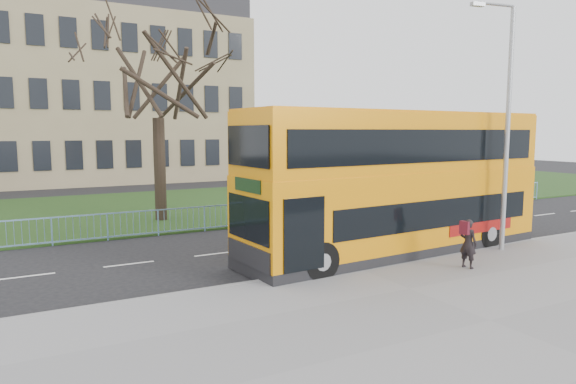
# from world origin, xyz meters

# --- Properties ---
(ground) EXTENTS (120.00, 120.00, 0.00)m
(ground) POSITION_xyz_m (0.00, 0.00, 0.00)
(ground) COLOR black
(ground) RESTS_ON ground
(pavement) EXTENTS (80.00, 10.50, 0.12)m
(pavement) POSITION_xyz_m (0.00, -6.75, 0.06)
(pavement) COLOR slate
(pavement) RESTS_ON ground
(kerb) EXTENTS (80.00, 0.20, 0.14)m
(kerb) POSITION_xyz_m (0.00, -1.55, 0.07)
(kerb) COLOR gray
(kerb) RESTS_ON ground
(grass_verge) EXTENTS (80.00, 15.40, 0.08)m
(grass_verge) POSITION_xyz_m (0.00, 14.30, 0.04)
(grass_verge) COLOR #1D3B15
(grass_verge) RESTS_ON ground
(guard_railing) EXTENTS (40.00, 0.12, 1.10)m
(guard_railing) POSITION_xyz_m (0.00, 6.60, 0.55)
(guard_railing) COLOR #75A4D1
(guard_railing) RESTS_ON ground
(bare_tree) EXTENTS (8.07, 8.07, 11.53)m
(bare_tree) POSITION_xyz_m (-3.00, 10.00, 5.84)
(bare_tree) COLOR black
(bare_tree) RESTS_ON grass_verge
(civic_building) EXTENTS (30.00, 15.00, 14.00)m
(civic_building) POSITION_xyz_m (-5.00, 35.00, 7.00)
(civic_building) COLOR #817251
(civic_building) RESTS_ON ground
(yellow_bus) EXTENTS (11.84, 3.55, 4.90)m
(yellow_bus) POSITION_xyz_m (2.58, -0.51, 2.63)
(yellow_bus) COLOR orange
(yellow_bus) RESTS_ON ground
(pedestrian) EXTENTS (0.47, 0.62, 1.52)m
(pedestrian) POSITION_xyz_m (3.00, -3.35, 0.88)
(pedestrian) COLOR black
(pedestrian) RESTS_ON pavement
(street_lamp) EXTENTS (1.78, 0.45, 8.42)m
(street_lamp) POSITION_xyz_m (5.89, -2.14, 4.73)
(street_lamp) COLOR #9A9EA3
(street_lamp) RESTS_ON pavement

